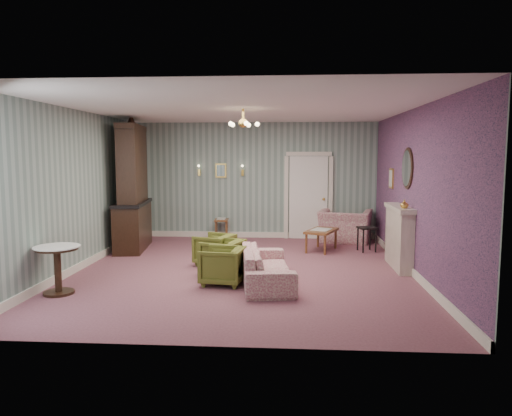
# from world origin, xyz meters

# --- Properties ---
(floor) EXTENTS (7.00, 7.00, 0.00)m
(floor) POSITION_xyz_m (0.00, 0.00, 0.00)
(floor) COLOR #894F5E
(floor) RESTS_ON ground
(ceiling) EXTENTS (7.00, 7.00, 0.00)m
(ceiling) POSITION_xyz_m (0.00, 0.00, 2.90)
(ceiling) COLOR white
(ceiling) RESTS_ON ground
(wall_back) EXTENTS (6.00, 0.00, 6.00)m
(wall_back) POSITION_xyz_m (0.00, 3.50, 1.45)
(wall_back) COLOR slate
(wall_back) RESTS_ON ground
(wall_front) EXTENTS (6.00, 0.00, 6.00)m
(wall_front) POSITION_xyz_m (0.00, -3.50, 1.45)
(wall_front) COLOR slate
(wall_front) RESTS_ON ground
(wall_left) EXTENTS (0.00, 7.00, 7.00)m
(wall_left) POSITION_xyz_m (-3.00, 0.00, 1.45)
(wall_left) COLOR slate
(wall_left) RESTS_ON ground
(wall_right) EXTENTS (0.00, 7.00, 7.00)m
(wall_right) POSITION_xyz_m (3.00, 0.00, 1.45)
(wall_right) COLOR slate
(wall_right) RESTS_ON ground
(wall_right_floral) EXTENTS (0.00, 7.00, 7.00)m
(wall_right_floral) POSITION_xyz_m (2.98, 0.00, 1.45)
(wall_right_floral) COLOR #AE5786
(wall_right_floral) RESTS_ON ground
(door) EXTENTS (1.12, 0.12, 2.16)m
(door) POSITION_xyz_m (1.30, 3.46, 1.08)
(door) COLOR white
(door) RESTS_ON floor
(olive_chair_a) EXTENTS (0.69, 0.72, 0.67)m
(olive_chair_a) POSITION_xyz_m (-0.25, -0.96, 0.33)
(olive_chair_a) COLOR brown
(olive_chair_a) RESTS_ON floor
(olive_chair_b) EXTENTS (0.79, 0.81, 0.67)m
(olive_chair_b) POSITION_xyz_m (-0.35, -0.24, 0.34)
(olive_chair_b) COLOR brown
(olive_chair_b) RESTS_ON floor
(olive_chair_c) EXTENTS (0.79, 0.81, 0.66)m
(olive_chair_c) POSITION_xyz_m (-0.59, 0.39, 0.33)
(olive_chair_c) COLOR brown
(olive_chair_c) RESTS_ON floor
(sofa_chintz) EXTENTS (0.81, 2.01, 0.76)m
(sofa_chintz) POSITION_xyz_m (0.46, -0.85, 0.38)
(sofa_chintz) COLOR #9A3E5A
(sofa_chintz) RESTS_ON floor
(wingback_chair) EXTENTS (1.34, 1.05, 1.04)m
(wingback_chair) POSITION_xyz_m (2.17, 3.02, 0.52)
(wingback_chair) COLOR #9A3E5A
(wingback_chair) RESTS_ON floor
(dresser) EXTENTS (0.83, 1.81, 2.91)m
(dresser) POSITION_xyz_m (-2.65, 1.83, 1.46)
(dresser) COLOR black
(dresser) RESTS_ON floor
(fireplace) EXTENTS (0.30, 1.40, 1.16)m
(fireplace) POSITION_xyz_m (2.86, 0.40, 0.58)
(fireplace) COLOR beige
(fireplace) RESTS_ON floor
(mantel_vase) EXTENTS (0.15, 0.15, 0.15)m
(mantel_vase) POSITION_xyz_m (2.84, 0.00, 1.23)
(mantel_vase) COLOR gold
(mantel_vase) RESTS_ON fireplace
(oval_mirror) EXTENTS (0.04, 0.76, 0.84)m
(oval_mirror) POSITION_xyz_m (2.96, 0.40, 1.85)
(oval_mirror) COLOR white
(oval_mirror) RESTS_ON wall_right
(framed_print) EXTENTS (0.04, 0.34, 0.42)m
(framed_print) POSITION_xyz_m (2.97, 1.75, 1.60)
(framed_print) COLOR gold
(framed_print) RESTS_ON wall_right
(coffee_table) EXTENTS (0.82, 1.05, 0.48)m
(coffee_table) POSITION_xyz_m (1.53, 1.89, 0.24)
(coffee_table) COLOR brown
(coffee_table) RESTS_ON floor
(side_table_black) EXTENTS (0.45, 0.45, 0.54)m
(side_table_black) POSITION_xyz_m (2.51, 1.87, 0.27)
(side_table_black) COLOR black
(side_table_black) RESTS_ON floor
(pedestal_table) EXTENTS (0.72, 0.72, 0.74)m
(pedestal_table) POSITION_xyz_m (-2.65, -1.68, 0.37)
(pedestal_table) COLOR black
(pedestal_table) RESTS_ON floor
(nesting_table) EXTENTS (0.35, 0.44, 0.55)m
(nesting_table) POSITION_xyz_m (-0.85, 3.15, 0.28)
(nesting_table) COLOR brown
(nesting_table) RESTS_ON floor
(gilt_mirror_back) EXTENTS (0.28, 0.06, 0.36)m
(gilt_mirror_back) POSITION_xyz_m (-0.90, 3.46, 1.70)
(gilt_mirror_back) COLOR gold
(gilt_mirror_back) RESTS_ON wall_back
(sconce_left) EXTENTS (0.16, 0.12, 0.30)m
(sconce_left) POSITION_xyz_m (-1.45, 3.44, 1.70)
(sconce_left) COLOR gold
(sconce_left) RESTS_ON wall_back
(sconce_right) EXTENTS (0.16, 0.12, 0.30)m
(sconce_right) POSITION_xyz_m (-0.35, 3.44, 1.70)
(sconce_right) COLOR gold
(sconce_right) RESTS_ON wall_back
(chandelier) EXTENTS (0.56, 0.56, 0.36)m
(chandelier) POSITION_xyz_m (0.00, 0.00, 2.63)
(chandelier) COLOR gold
(chandelier) RESTS_ON ceiling
(burgundy_cushion) EXTENTS (0.41, 0.28, 0.39)m
(burgundy_cushion) POSITION_xyz_m (2.12, 2.87, 0.48)
(burgundy_cushion) COLOR maroon
(burgundy_cushion) RESTS_ON wingback_chair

